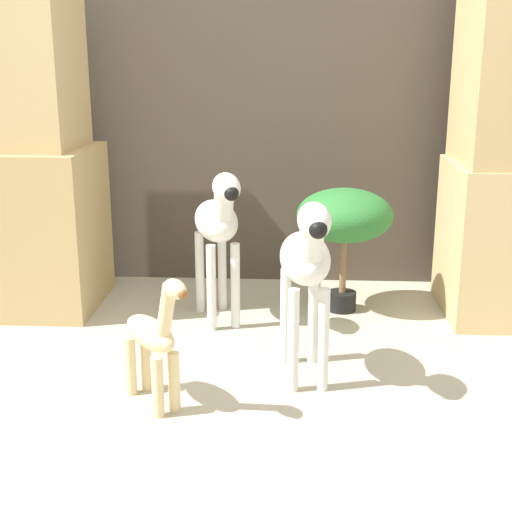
# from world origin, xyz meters

# --- Properties ---
(ground_plane) EXTENTS (14.00, 14.00, 0.00)m
(ground_plane) POSITION_xyz_m (0.00, 0.00, 0.00)
(ground_plane) COLOR #B2A88E
(wall_back) EXTENTS (6.40, 0.08, 2.20)m
(wall_back) POSITION_xyz_m (0.00, 1.55, 1.10)
(wall_back) COLOR #473D33
(wall_back) RESTS_ON ground_plane
(rock_pillar_left) EXTENTS (0.66, 0.58, 1.43)m
(rock_pillar_left) POSITION_xyz_m (-1.13, 1.06, 0.65)
(rock_pillar_left) COLOR tan
(rock_pillar_left) RESTS_ON ground_plane
(zebra_right) EXTENTS (0.22, 0.49, 0.69)m
(zebra_right) POSITION_xyz_m (0.16, 0.30, 0.45)
(zebra_right) COLOR silver
(zebra_right) RESTS_ON ground_plane
(zebra_left) EXTENTS (0.29, 0.49, 0.69)m
(zebra_left) POSITION_xyz_m (-0.21, 0.87, 0.45)
(zebra_left) COLOR silver
(zebra_left) RESTS_ON ground_plane
(giraffe_figurine) EXTENTS (0.30, 0.34, 0.49)m
(giraffe_figurine) POSITION_xyz_m (-0.35, 0.08, 0.24)
(giraffe_figurine) COLOR beige
(giraffe_figurine) RESTS_ON ground_plane
(potted_palm_front) EXTENTS (0.43, 0.43, 0.57)m
(potted_palm_front) POSITION_xyz_m (0.34, 1.05, 0.44)
(potted_palm_front) COLOR black
(potted_palm_front) RESTS_ON ground_plane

